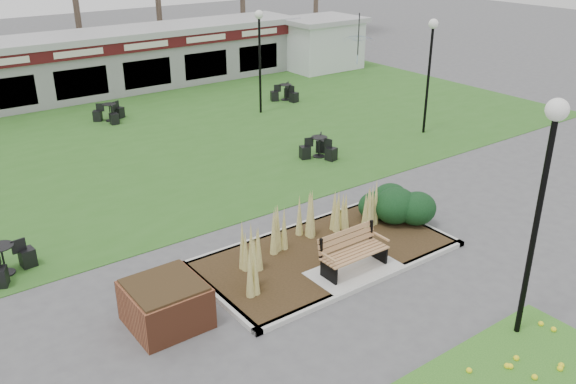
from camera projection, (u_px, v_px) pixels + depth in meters
ground at (358, 277)px, 14.24m from camera, size 100.00×100.00×0.00m
lawn at (144, 141)px, 23.08m from camera, size 34.00×16.00×0.02m
flower_bed at (533, 384)px, 10.82m from camera, size 4.20×3.00×0.16m
planting_bed at (360, 227)px, 15.78m from camera, size 6.75×3.40×1.27m
park_bench at (352, 250)px, 14.19m from camera, size 1.70×0.66×0.93m
brick_planter at (166, 303)px, 12.40m from camera, size 1.50×1.50×0.95m
food_pavilion at (70, 67)px, 28.36m from camera, size 24.60×3.40×2.90m
service_hut at (321, 43)px, 34.25m from camera, size 4.40×3.40×2.83m
lamp_post_near_right at (546, 171)px, 10.82m from camera, size 0.40×0.40×4.86m
lamp_post_mid_right at (259, 39)px, 25.33m from camera, size 0.36×0.36×4.35m
lamp_post_far_right at (431, 51)px, 22.78m from camera, size 0.36×0.36×4.39m
bistro_set_a at (4, 264)px, 14.23m from camera, size 1.27×1.39×0.74m
bistro_set_b at (110, 115)px, 25.37m from camera, size 1.36×1.24×0.73m
bistro_set_c at (319, 150)px, 21.45m from camera, size 1.33×1.32×0.73m
bistro_set_d at (286, 95)px, 28.40m from camera, size 1.36×1.29×0.73m
patio_umbrella at (358, 50)px, 32.62m from camera, size 2.32×2.34×2.20m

